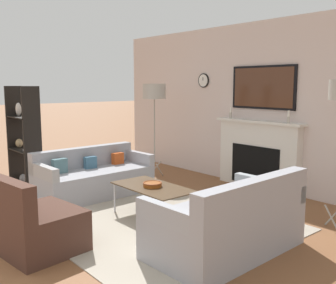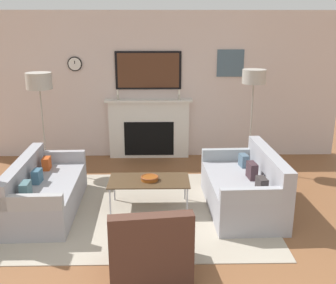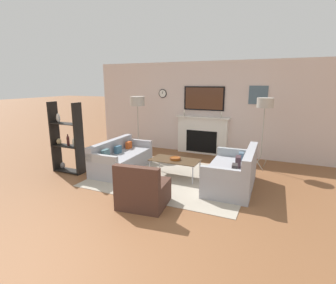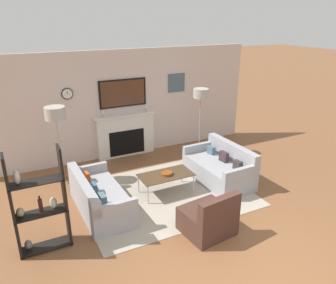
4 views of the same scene
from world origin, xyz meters
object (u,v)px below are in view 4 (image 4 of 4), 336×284
(couch_left, at_px, (99,198))
(decorative_bowl, at_px, (166,173))
(couch_right, at_px, (220,168))
(floor_lamp_left, at_px, (55,114))
(armchair, at_px, (209,219))
(shelf_unit, at_px, (38,206))
(coffee_table, at_px, (166,176))
(floor_lamp_right, at_px, (201,94))

(couch_left, xyz_separation_m, decorative_bowl, (1.42, 0.04, 0.18))
(couch_right, distance_m, floor_lamp_left, 3.69)
(armchair, relative_size, floor_lamp_left, 0.51)
(couch_left, height_order, decorative_bowl, couch_left)
(couch_left, relative_size, shelf_unit, 1.05)
(coffee_table, relative_size, floor_lamp_left, 0.64)
(floor_lamp_left, distance_m, shelf_unit, 2.39)
(couch_right, bearing_deg, decorative_bowl, 178.29)
(coffee_table, bearing_deg, couch_left, -177.89)
(coffee_table, height_order, floor_lamp_right, floor_lamp_right)
(couch_right, relative_size, shelf_unit, 0.98)
(couch_left, relative_size, armchair, 2.02)
(couch_right, height_order, decorative_bowl, couch_right)
(decorative_bowl, distance_m, floor_lamp_right, 2.52)
(floor_lamp_right, bearing_deg, decorative_bowl, -138.94)
(couch_right, xyz_separation_m, decorative_bowl, (-1.29, 0.04, 0.16))
(coffee_table, bearing_deg, floor_lamp_left, 141.17)
(couch_left, height_order, shelf_unit, shelf_unit)
(couch_left, relative_size, floor_lamp_right, 1.00)
(couch_right, bearing_deg, coffee_table, 177.86)
(coffee_table, relative_size, decorative_bowl, 4.53)
(decorative_bowl, relative_size, floor_lamp_left, 0.14)
(couch_right, xyz_separation_m, shelf_unit, (-3.79, -0.65, 0.48))
(couch_left, xyz_separation_m, coffee_table, (1.42, 0.05, 0.12))
(couch_right, bearing_deg, floor_lamp_left, 154.16)
(floor_lamp_left, height_order, shelf_unit, floor_lamp_left)
(floor_lamp_left, height_order, floor_lamp_right, floor_lamp_right)
(couch_right, xyz_separation_m, armchair, (-1.26, -1.48, -0.02))
(couch_left, bearing_deg, coffee_table, 2.11)
(couch_right, height_order, floor_lamp_right, floor_lamp_right)
(armchair, xyz_separation_m, decorative_bowl, (-0.03, 1.52, 0.18))
(armchair, distance_m, shelf_unit, 2.70)
(coffee_table, distance_m, shelf_unit, 2.61)
(couch_left, height_order, armchair, armchair)
(armchair, bearing_deg, decorative_bowl, 91.27)
(shelf_unit, bearing_deg, coffee_table, 15.75)
(decorative_bowl, bearing_deg, floor_lamp_right, 41.06)
(couch_right, distance_m, shelf_unit, 3.87)
(floor_lamp_right, bearing_deg, couch_left, -154.07)
(shelf_unit, bearing_deg, floor_lamp_left, 72.85)
(couch_right, xyz_separation_m, floor_lamp_left, (-3.12, 1.51, 1.26))
(couch_left, distance_m, shelf_unit, 1.35)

